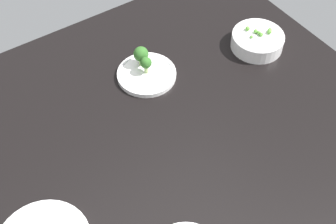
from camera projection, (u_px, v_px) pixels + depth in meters
dining_table at (168, 121)px, 133.22cm from camera, size 123.70×106.39×4.00cm
bowl_peas at (257, 40)px, 148.58cm from camera, size 17.31×17.31×6.39cm
plate_broccoli at (146, 71)px, 140.91cm from camera, size 18.62×18.62×8.37cm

